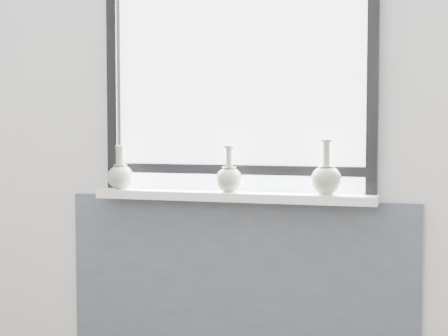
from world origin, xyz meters
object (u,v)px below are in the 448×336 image
(windowsill, at_px, (234,196))
(vase_b, at_px, (229,177))
(vase_c, at_px, (326,178))
(vase_a, at_px, (120,175))

(windowsill, distance_m, vase_b, 0.09)
(vase_b, xyz_separation_m, vase_c, (0.45, 0.01, 0.01))
(windowsill, height_order, vase_c, vase_c)
(windowsill, relative_size, vase_a, 6.24)
(vase_a, relative_size, vase_b, 0.98)
(vase_a, height_order, vase_c, vase_c)
(windowsill, bearing_deg, vase_c, -1.81)
(vase_c, bearing_deg, vase_b, -178.91)
(windowsill, distance_m, vase_a, 0.57)
(vase_b, height_order, vase_c, vase_c)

